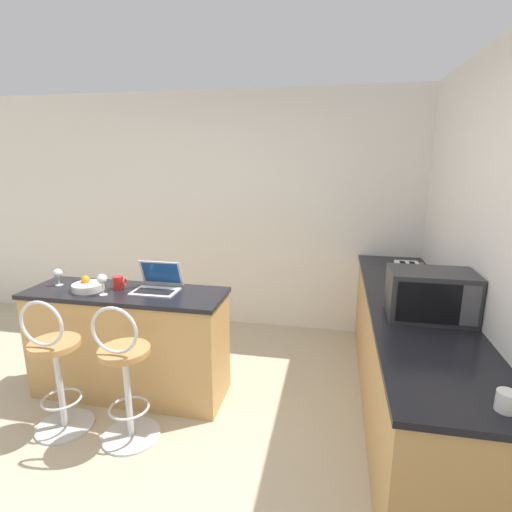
# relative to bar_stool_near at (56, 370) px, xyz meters

# --- Properties ---
(ground_plane) EXTENTS (20.00, 20.00, 0.00)m
(ground_plane) POSITION_rel_bar_stool_near_xyz_m (0.79, -0.20, -0.47)
(ground_plane) COLOR #BCAD8E
(wall_back) EXTENTS (12.00, 0.06, 2.60)m
(wall_back) POSITION_rel_bar_stool_near_xyz_m (0.79, 2.15, 0.83)
(wall_back) COLOR silver
(wall_back) RESTS_ON ground_plane
(breakfast_bar) EXTENTS (1.58, 0.53, 0.89)m
(breakfast_bar) POSITION_rel_bar_stool_near_xyz_m (0.26, 0.53, -0.03)
(breakfast_bar) COLOR tan
(breakfast_bar) RESTS_ON ground_plane
(counter_right) EXTENTS (0.65, 2.85, 0.89)m
(counter_right) POSITION_rel_bar_stool_near_xyz_m (2.44, 0.71, -0.03)
(counter_right) COLOR tan
(counter_right) RESTS_ON ground_plane
(bar_stool_near) EXTENTS (0.40, 0.40, 1.01)m
(bar_stool_near) POSITION_rel_bar_stool_near_xyz_m (0.00, 0.00, 0.00)
(bar_stool_near) COLOR silver
(bar_stool_near) RESTS_ON ground_plane
(bar_stool_far) EXTENTS (0.40, 0.40, 1.01)m
(bar_stool_far) POSITION_rel_bar_stool_near_xyz_m (0.52, 0.00, 0.00)
(bar_stool_far) COLOR silver
(bar_stool_far) RESTS_ON ground_plane
(laptop) EXTENTS (0.35, 0.28, 0.22)m
(laptop) POSITION_rel_bar_stool_near_xyz_m (0.51, 0.61, 0.47)
(laptop) COLOR silver
(laptop) RESTS_ON breakfast_bar
(microwave) EXTENTS (0.52, 0.34, 0.32)m
(microwave) POSITION_rel_bar_stool_near_xyz_m (2.48, 0.43, 0.57)
(microwave) COLOR #2D2D30
(microwave) RESTS_ON counter_right
(toaster) EXTENTS (0.21, 0.29, 0.18)m
(toaster) POSITION_rel_bar_stool_near_xyz_m (2.45, 1.12, 0.50)
(toaster) COLOR silver
(toaster) RESTS_ON counter_right
(mug_blue) EXTENTS (0.09, 0.07, 0.10)m
(mug_blue) POSITION_rel_bar_stool_near_xyz_m (2.46, 1.39, 0.46)
(mug_blue) COLOR #2D51AD
(mug_blue) RESTS_ON counter_right
(wine_glass_short) EXTENTS (0.08, 0.08, 0.17)m
(wine_glass_short) POSITION_rel_bar_stool_near_xyz_m (0.15, 0.41, 0.54)
(wine_glass_short) COLOR silver
(wine_glass_short) RESTS_ON breakfast_bar
(fruit_bowl) EXTENTS (0.24, 0.24, 0.11)m
(fruit_bowl) POSITION_rel_bar_stool_near_xyz_m (-0.04, 0.50, 0.45)
(fruit_bowl) COLOR silver
(fruit_bowl) RESTS_ON breakfast_bar
(pepper_mill) EXTENTS (0.06, 0.06, 0.27)m
(pepper_mill) POSITION_rel_bar_stool_near_xyz_m (2.49, 0.83, 0.54)
(pepper_mill) COLOR brown
(pepper_mill) RESTS_ON counter_right
(mug_red) EXTENTS (0.10, 0.08, 0.10)m
(mug_red) POSITION_rel_bar_stool_near_xyz_m (0.19, 0.58, 0.46)
(mug_red) COLOR red
(mug_red) RESTS_ON breakfast_bar
(wine_glass_tall) EXTENTS (0.07, 0.07, 0.14)m
(wine_glass_tall) POSITION_rel_bar_stool_near_xyz_m (-0.34, 0.56, 0.51)
(wine_glass_tall) COLOR silver
(wine_glass_tall) RESTS_ON breakfast_bar
(mug_white) EXTENTS (0.10, 0.08, 0.09)m
(mug_white) POSITION_rel_bar_stool_near_xyz_m (2.58, -0.55, 0.46)
(mug_white) COLOR white
(mug_white) RESTS_ON counter_right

